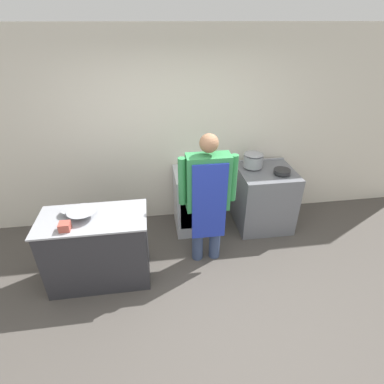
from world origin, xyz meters
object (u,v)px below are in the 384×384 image
(person_cook, at_px, (208,194))
(stock_pot, at_px, (253,160))
(plastic_tub, at_px, (65,227))
(stove, at_px, (264,198))
(mixing_bowl, at_px, (82,214))
(fridge_unit, at_px, (195,200))
(saute_pan, at_px, (282,171))

(person_cook, bearing_deg, stock_pot, 43.73)
(plastic_tub, bearing_deg, stove, 21.41)
(person_cook, distance_m, mixing_bowl, 1.40)
(plastic_tub, height_order, stock_pot, stock_pot)
(stove, height_order, plastic_tub, plastic_tub)
(fridge_unit, height_order, mixing_bowl, mixing_bowl)
(fridge_unit, height_order, saute_pan, saute_pan)
(person_cook, height_order, mixing_bowl, person_cook)
(stove, xyz_separation_m, saute_pan, (0.15, -0.13, 0.49))
(person_cook, bearing_deg, saute_pan, 24.03)
(fridge_unit, height_order, stock_pot, stock_pot)
(plastic_tub, relative_size, stock_pot, 0.39)
(stove, bearing_deg, saute_pan, -39.71)
(mixing_bowl, bearing_deg, saute_pan, 14.64)
(saute_pan, bearing_deg, stove, 140.29)
(plastic_tub, distance_m, saute_pan, 2.79)
(stove, xyz_separation_m, plastic_tub, (-2.50, -0.98, 0.47))
(person_cook, height_order, plastic_tub, person_cook)
(stock_pot, distance_m, saute_pan, 0.43)
(stove, relative_size, person_cook, 0.54)
(fridge_unit, relative_size, saute_pan, 3.93)
(plastic_tub, xyz_separation_m, stock_pot, (2.32, 1.11, 0.10))
(stove, bearing_deg, stock_pot, 143.08)
(saute_pan, bearing_deg, person_cook, -155.97)
(stock_pot, bearing_deg, saute_pan, -38.26)
(person_cook, distance_m, stock_pot, 1.10)
(plastic_tub, bearing_deg, saute_pan, 17.78)
(fridge_unit, xyz_separation_m, person_cook, (0.03, -0.71, 0.52))
(mixing_bowl, bearing_deg, fridge_unit, 32.58)
(mixing_bowl, height_order, saute_pan, mixing_bowl)
(stock_pot, bearing_deg, mixing_bowl, -157.25)
(fridge_unit, distance_m, stock_pot, 1.00)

